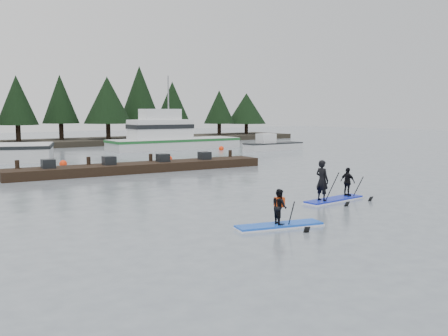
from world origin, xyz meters
TOP-DOWN VIEW (x-y plane):
  - ground at (0.00, 0.00)m, footprint 160.00×160.00m
  - far_shore at (0.00, 42.00)m, footprint 70.00×8.00m
  - treeline at (0.00, 42.00)m, footprint 60.00×4.00m
  - fishing_boat_medium at (11.35, 30.26)m, footprint 13.27×4.35m
  - skiff at (18.58, 23.32)m, footprint 6.06×1.98m
  - floating_dock at (0.41, 15.25)m, footprint 16.28×3.57m
  - buoy_b at (-2.37, 21.35)m, footprint 0.51×0.51m
  - buoy_c at (14.55, 26.27)m, footprint 0.49×0.49m
  - buoy_d at (5.06, 19.93)m, footprint 0.57×0.57m
  - paddleboard_solo at (-2.80, -0.82)m, footprint 2.96×1.43m
  - paddleboard_duo at (2.17, 1.34)m, footprint 3.06×1.18m

SIDE VIEW (x-z plane):
  - ground at x=0.00m, z-range 0.00..0.00m
  - treeline at x=0.00m, z-range -4.00..4.00m
  - buoy_b at x=-2.37m, z-range -0.25..0.25m
  - buoy_c at x=14.55m, z-range -0.25..0.25m
  - buoy_d at x=5.06m, z-range -0.29..0.29m
  - floating_dock at x=0.41m, z-range 0.00..0.54m
  - far_shore at x=0.00m, z-range 0.00..0.60m
  - skiff at x=18.58m, z-range 0.00..0.70m
  - paddleboard_solo at x=-2.80m, z-range -0.47..1.29m
  - fishing_boat_medium at x=11.35m, z-range -3.44..4.55m
  - paddleboard_duo at x=2.17m, z-range -0.48..1.76m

